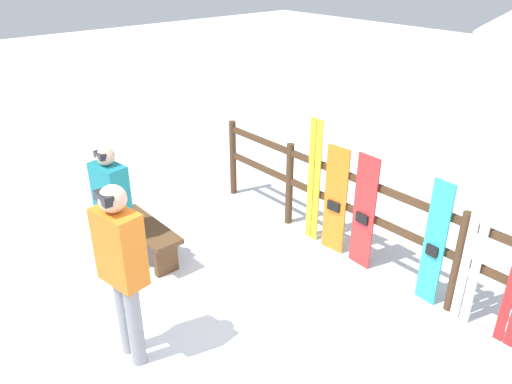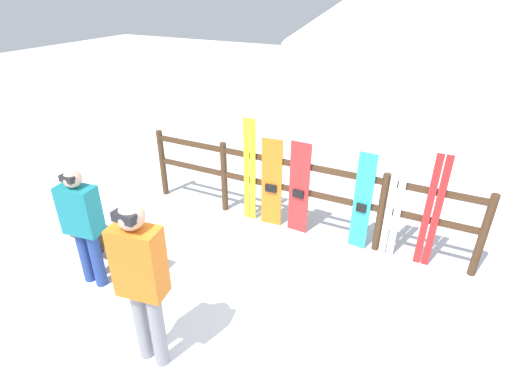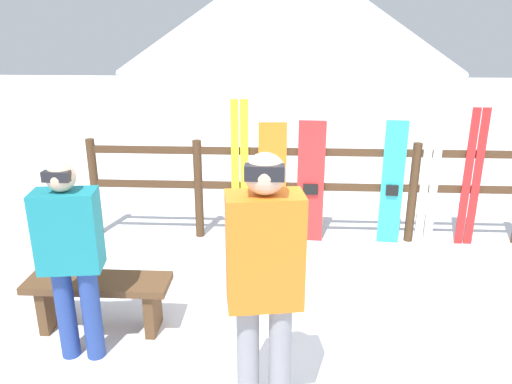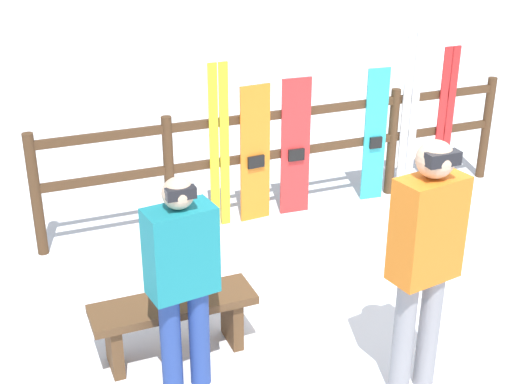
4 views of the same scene
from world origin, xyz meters
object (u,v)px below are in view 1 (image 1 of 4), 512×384
object	(u,v)px
snowboard_red	(364,213)
bench	(146,234)
person_orange	(122,263)
ski_pair_yellow	(314,181)
snowboard_cyan	(434,244)
ski_pair_white	(475,247)
person_teal	(112,202)
snowboard_orange	(335,201)

from	to	relation	value
snowboard_red	bench	bearing A→B (deg)	-134.05
bench	person_orange	xyz separation A→B (m)	(1.40, -0.95, 0.71)
person_orange	ski_pair_yellow	world-z (taller)	person_orange
snowboard_red	snowboard_cyan	xyz separation A→B (m)	(0.92, 0.00, 0.01)
ski_pair_yellow	ski_pair_white	bearing A→B (deg)	0.00
snowboard_cyan	ski_pair_white	distance (m)	0.44
snowboard_cyan	person_teal	bearing A→B (deg)	-140.91
person_orange	snowboard_orange	bearing A→B (deg)	90.35
bench	person_orange	distance (m)	1.83
bench	person_orange	size ratio (longest dim) A/B	0.66
person_orange	snowboard_orange	world-z (taller)	person_orange
bench	person_teal	world-z (taller)	person_teal
person_teal	ski_pair_yellow	world-z (taller)	ski_pair_yellow
snowboard_orange	snowboard_red	world-z (taller)	snowboard_red
person_teal	snowboard_orange	size ratio (longest dim) A/B	1.10
ski_pair_white	ski_pair_yellow	bearing A→B (deg)	180.00
ski_pair_yellow	snowboard_cyan	bearing A→B (deg)	-0.12
ski_pair_yellow	bench	bearing A→B (deg)	-118.25
snowboard_red	snowboard_cyan	distance (m)	0.92
person_teal	snowboard_cyan	world-z (taller)	person_teal
bench	snowboard_orange	distance (m)	2.36
ski_pair_yellow	snowboard_cyan	xyz separation A→B (m)	(1.72, -0.00, -0.11)
person_teal	snowboard_orange	bearing A→B (deg)	57.94
snowboard_orange	snowboard_cyan	size ratio (longest dim) A/B	0.98
person_teal	snowboard_red	xyz separation A→B (m)	(1.84, 2.23, -0.18)
person_orange	snowboard_red	xyz separation A→B (m)	(0.42, 2.82, -0.34)
snowboard_cyan	ski_pair_white	world-z (taller)	ski_pair_white
person_orange	ski_pair_white	world-z (taller)	person_orange
snowboard_orange	snowboard_red	distance (m)	0.44
person_teal	bench	bearing A→B (deg)	86.58
person_teal	person_orange	distance (m)	1.54
snowboard_orange	snowboard_cyan	distance (m)	1.35
bench	snowboard_orange	size ratio (longest dim) A/B	0.84
snowboard_cyan	ski_pair_white	xyz separation A→B (m)	(0.41, 0.00, 0.17)
ski_pair_white	person_teal	bearing A→B (deg)	-144.69
bench	ski_pair_white	bearing A→B (deg)	30.91
bench	ski_pair_yellow	distance (m)	2.19
ski_pair_white	snowboard_red	bearing A→B (deg)	-179.85
person_teal	person_orange	bearing A→B (deg)	-22.52
snowboard_red	snowboard_cyan	bearing A→B (deg)	0.00
bench	ski_pair_white	xyz separation A→B (m)	(3.14, 1.88, 0.55)
snowboard_orange	snowboard_red	bearing A→B (deg)	0.00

